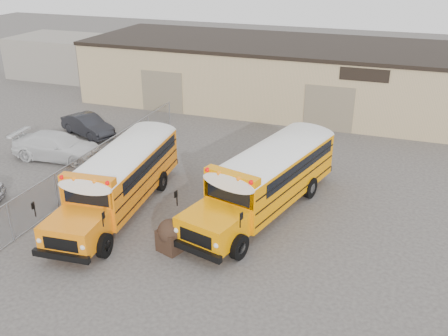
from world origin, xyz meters
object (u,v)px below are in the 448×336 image
(car_dark, at_px, (88,125))
(school_bus_right, at_px, (324,136))
(tarp_bundle, at_px, (170,235))
(school_bus_left, at_px, (167,132))
(car_white, at_px, (57,146))

(car_dark, bearing_deg, school_bus_right, -67.26)
(school_bus_right, xyz_separation_m, tarp_bundle, (-4.24, -10.67, -1.00))
(school_bus_left, bearing_deg, tarp_bundle, -63.56)
(school_bus_left, relative_size, school_bus_right, 0.95)
(car_white, xyz_separation_m, car_dark, (-0.63, 3.92, -0.09))
(tarp_bundle, height_order, car_white, car_white)
(school_bus_left, bearing_deg, car_white, -160.30)
(car_white, bearing_deg, tarp_bundle, -127.26)
(car_white, bearing_deg, school_bus_left, -75.36)
(school_bus_right, xyz_separation_m, car_white, (-14.37, -4.29, -0.96))
(school_bus_right, distance_m, car_dark, 15.04)
(school_bus_left, height_order, car_white, school_bus_left)
(school_bus_left, xyz_separation_m, school_bus_right, (8.47, 2.18, 0.07))
(car_dark, bearing_deg, car_white, -149.56)
(tarp_bundle, distance_m, car_dark, 14.90)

